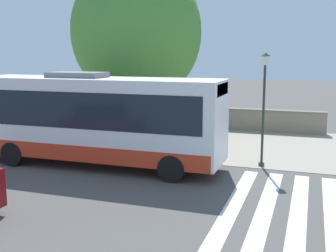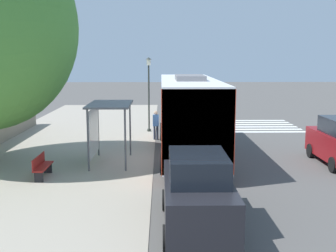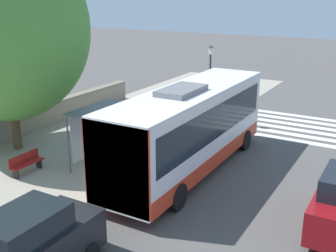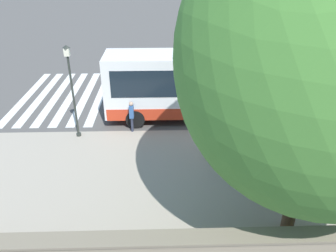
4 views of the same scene
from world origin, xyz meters
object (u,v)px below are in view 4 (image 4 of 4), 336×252
Objects in this scene: pedestrian at (132,114)px; bench at (311,169)px; bus at (204,84)px; shade_tree at (325,57)px; parked_car_far_lane at (216,65)px; bus_shelter at (246,108)px; street_lamp_near at (72,85)px.

pedestrian is 8.71m from bench.
pedestrian is at bearing 112.52° from bus.
shade_tree is (-2.70, 1.89, 5.38)m from bench.
shade_tree is at bearing 179.89° from parked_car_far_lane.
shade_tree reaches higher than bus.
bench is at bearing -134.47° from bus_shelter.
bus is 6.93m from parked_car_far_lane.
street_lamp_near is (3.88, 10.23, 2.26)m from bench.
bus is 6.35× the size of pedestrian.
pedestrian is 3.25m from street_lamp_near.
bus is at bearing 32.00° from bench.
pedestrian is at bearing 68.27° from bus_shelter.
bench is 11.17m from street_lamp_near.
bus is 4.27m from pedestrian.
street_lamp_near is 0.46× the size of shade_tree.
bench is at bearing -110.78° from street_lamp_near.
bus_shelter is at bearing -158.97° from bus.
bench is 6.31m from shade_tree.
bus_shelter is 0.67× the size of street_lamp_near.
pedestrian is 0.36× the size of street_lamp_near.
bench is at bearing -148.00° from bus.
pedestrian is 0.16× the size of shade_tree.
shade_tree is at bearing 144.97° from bench.
parked_car_far_lane reaches higher than bench.
parked_car_far_lane is (8.20, -5.68, 0.03)m from pedestrian.
bus is at bearing 21.03° from bus_shelter.
bus_shelter is at bearing 177.61° from parked_car_far_lane.
pedestrian is at bearing -80.31° from street_lamp_near.
bench is (-4.34, -7.54, -0.49)m from pedestrian.
street_lamp_near reaches higher than bench.
bus is at bearing -67.48° from pedestrian.
bench is 0.35× the size of street_lamp_near.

